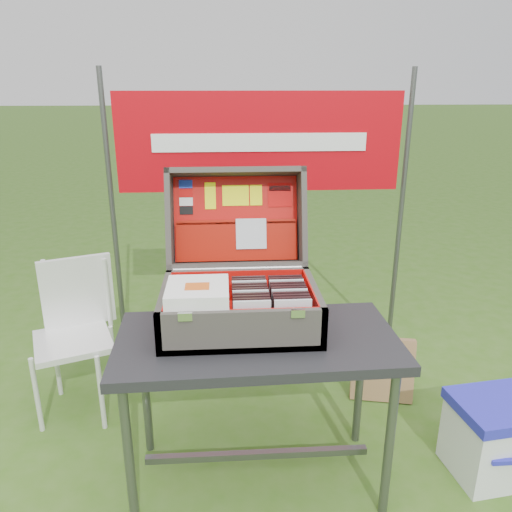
{
  "coord_description": "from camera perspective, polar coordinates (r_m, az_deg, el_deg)",
  "views": [
    {
      "loc": [
        -0.21,
        -1.75,
        1.61
      ],
      "look_at": [
        -0.09,
        0.1,
        0.97
      ],
      "focal_mm": 35.0,
      "sensor_mm": 36.0,
      "label": 1
    }
  ],
  "objects": [
    {
      "name": "ground",
      "position": [
        2.38,
        2.48,
        -23.4
      ],
      "size": [
        80.0,
        80.0,
        0.0
      ],
      "primitive_type": "plane",
      "color": "#376317",
      "rests_on": "ground"
    },
    {
      "name": "table",
      "position": [
        2.14,
        0.14,
        -17.28
      ],
      "size": [
        1.11,
        0.58,
        0.68
      ],
      "primitive_type": null,
      "rotation": [
        0.0,
        0.0,
        0.03
      ],
      "color": "#29292D",
      "rests_on": "ground"
    },
    {
      "name": "table_top",
      "position": [
        1.97,
        0.15,
        -9.73
      ],
      "size": [
        1.11,
        0.58,
        0.04
      ],
      "primitive_type": "cube",
      "rotation": [
        0.0,
        0.0,
        0.03
      ],
      "color": "#29292D",
      "rests_on": "ground"
    },
    {
      "name": "table_leg_fl",
      "position": [
        2.02,
        -14.33,
        -21.36
      ],
      "size": [
        0.04,
        0.04,
        0.64
      ],
      "primitive_type": "cylinder",
      "color": "#59595B",
      "rests_on": "ground"
    },
    {
      "name": "table_leg_fr",
      "position": [
        2.07,
        14.98,
        -20.13
      ],
      "size": [
        0.04,
        0.04,
        0.64
      ],
      "primitive_type": "cylinder",
      "color": "#59595B",
      "rests_on": "ground"
    },
    {
      "name": "table_leg_bl",
      "position": [
        2.35,
        -12.52,
        -14.68
      ],
      "size": [
        0.04,
        0.04,
        0.64
      ],
      "primitive_type": "cylinder",
      "color": "#59595B",
      "rests_on": "ground"
    },
    {
      "name": "table_leg_br",
      "position": [
        2.4,
        11.76,
        -13.86
      ],
      "size": [
        0.04,
        0.04,
        0.64
      ],
      "primitive_type": "cylinder",
      "color": "#59595B",
      "rests_on": "ground"
    },
    {
      "name": "table_brace",
      "position": [
        2.28,
        0.14,
        -21.75
      ],
      "size": [
        0.94,
        0.03,
        0.03
      ],
      "primitive_type": "cube",
      "color": "#59595B",
      "rests_on": "ground"
    },
    {
      "name": "suitcase",
      "position": [
        1.98,
        -1.98,
        0.09
      ],
      "size": [
        0.62,
        0.6,
        0.57
      ],
      "primitive_type": null,
      "color": "#49453F",
      "rests_on": "table"
    },
    {
      "name": "suitcase_base_bottom",
      "position": [
        2.03,
        -1.83,
        -7.71
      ],
      "size": [
        0.62,
        0.44,
        0.02
      ],
      "primitive_type": "cube",
      "color": "#49453F",
      "rests_on": "table_top"
    },
    {
      "name": "suitcase_base_wall_front",
      "position": [
        1.81,
        -1.61,
        -8.68
      ],
      "size": [
        0.62,
        0.02,
        0.17
      ],
      "primitive_type": "cube",
      "color": "#49453F",
      "rests_on": "table_top"
    },
    {
      "name": "suitcase_base_wall_back",
      "position": [
        2.19,
        -2.05,
        -3.59
      ],
      "size": [
        0.62,
        0.02,
        0.17
      ],
      "primitive_type": "cube",
      "color": "#49453F",
      "rests_on": "table_top"
    },
    {
      "name": "suitcase_base_wall_left",
      "position": [
        2.02,
        -10.39,
        -6.04
      ],
      "size": [
        0.02,
        0.44,
        0.17
      ],
      "primitive_type": "cube",
      "color": "#49453F",
      "rests_on": "table_top"
    },
    {
      "name": "suitcase_base_wall_right",
      "position": [
        2.03,
        6.61,
        -5.62
      ],
      "size": [
        0.02,
        0.44,
        0.17
      ],
      "primitive_type": "cube",
      "color": "#49453F",
      "rests_on": "table_top"
    },
    {
      "name": "suitcase_liner_floor",
      "position": [
        2.03,
        -1.84,
        -7.32
      ],
      "size": [
        0.57,
        0.39,
        0.01
      ],
      "primitive_type": "cube",
      "color": "red",
      "rests_on": "suitcase_base_bottom"
    },
    {
      "name": "suitcase_latch_left",
      "position": [
        1.78,
        -8.11,
        -6.89
      ],
      "size": [
        0.05,
        0.01,
        0.03
      ],
      "primitive_type": "cube",
      "color": "silver",
      "rests_on": "suitcase_base_wall_front"
    },
    {
      "name": "suitcase_latch_right",
      "position": [
        1.79,
        4.82,
        -6.56
      ],
      "size": [
        0.05,
        0.01,
        0.03
      ],
      "primitive_type": "cube",
      "color": "silver",
      "rests_on": "suitcase_base_wall_front"
    },
    {
      "name": "suitcase_hinge",
      "position": [
        2.17,
        -2.09,
        -1.45
      ],
      "size": [
        0.56,
        0.02,
        0.02
      ],
      "primitive_type": "cylinder",
      "rotation": [
        0.0,
        1.57,
        0.0
      ],
      "color": "silver",
      "rests_on": "suitcase_base_wall_back"
    },
    {
      "name": "suitcase_lid_back",
      "position": [
        2.32,
        -2.3,
        4.25
      ],
      "size": [
        0.62,
        0.15,
        0.43
      ],
      "primitive_type": "cube",
      "rotation": [
        -1.86,
        0.0,
        0.0
      ],
      "color": "#49453F",
      "rests_on": "suitcase_base_wall_back"
    },
    {
      "name": "suitcase_lid_rim_far",
      "position": [
        2.27,
        -2.37,
        9.6
      ],
      "size": [
        0.62,
        0.17,
        0.07
      ],
      "primitive_type": "cube",
      "rotation": [
        -1.86,
        0.0,
        0.0
      ],
      "color": "#49453F",
      "rests_on": "suitcase_lid_back"
    },
    {
      "name": "suitcase_lid_rim_near",
      "position": [
        2.26,
        -2.15,
        -1.0
      ],
      "size": [
        0.62,
        0.17,
        0.07
      ],
      "primitive_type": "cube",
      "rotation": [
        -1.86,
        0.0,
        0.0
      ],
      "color": "#49453F",
      "rests_on": "suitcase_lid_back"
    },
    {
      "name": "suitcase_lid_rim_left",
      "position": [
        2.27,
        -9.83,
        4.13
      ],
      "size": [
        0.02,
        0.29,
        0.47
      ],
      "primitive_type": "cube",
      "rotation": [
        -1.86,
        0.0,
        0.0
      ],
      "color": "#49453F",
      "rests_on": "suitcase_lid_back"
    },
    {
      "name": "suitcase_lid_rim_right",
      "position": [
        2.28,
        5.26,
        4.43
      ],
      "size": [
        0.02,
        0.29,
        0.47
      ],
      "primitive_type": "cube",
      "rotation": [
        -1.86,
        0.0,
        0.0
      ],
      "color": "#49453F",
      "rests_on": "suitcase_lid_back"
    },
    {
      "name": "suitcase_lid_liner",
      "position": [
        2.31,
        -2.29,
        4.27
      ],
      "size": [
        0.57,
        0.12,
        0.38
      ],
      "primitive_type": "cube",
      "rotation": [
        -1.86,
        0.0,
        0.0
      ],
      "color": "red",
      "rests_on": "suitcase_lid_back"
    },
    {
      "name": "suitcase_liner_wall_front",
      "position": [
        1.82,
        -1.64,
        -8.12
      ],
      "size": [
        0.57,
        0.01,
        0.14
      ],
      "primitive_type": "cube",
      "color": "red",
      "rests_on": "suitcase_base_bottom"
    },
    {
      "name": "suitcase_liner_wall_back",
      "position": [
        2.17,
        -2.04,
        -3.45
      ],
      "size": [
        0.57,
        0.01,
        0.14
      ],
      "primitive_type": "cube",
      "color": "red",
      "rests_on": "suitcase_base_bottom"
    },
    {
      "name": "suitcase_liner_wall_left",
      "position": [
        2.01,
        -9.98,
        -5.72
      ],
      "size": [
        0.01,
        0.39,
        0.14
      ],
      "primitive_type": "cube",
      "color": "red",
      "rests_on": "suitcase_base_bottom"
    },
    {
      "name": "suitcase_liner_wall_right",
      "position": [
        2.02,
        6.2,
        -5.33
      ],
      "size": [
        0.01,
        0.39,
        0.14
      ],
      "primitive_type": "cube",
      "color": "red",
      "rests_on": "suitcase_base_bottom"
    },
    {
      "name": "suitcase_lid_pocket",
      "position": [
        2.29,
        -2.23,
        1.69
      ],
      "size": [
        0.55,
        0.08,
        0.18
      ],
      "primitive_type": "cube",
      "rotation": [
        -1.86,
        0.0,
        0.0
      ],
      "color": "#920D02",
      "rests_on": "suitcase_lid_liner"
    },
    {
      "name": "suitcase_pocket_edge",
      "position": [
        2.28,
        -2.27,
        3.91
      ],
      "size": [
        0.54,
        0.02,
        0.02
      ],
      "primitive_type": "cube",
      "rotation": [
        -1.86,
        0.0,
        0.0
      ],
      "color": "#920D02",
      "rests_on": "suitcase_lid_pocket"
    },
    {
      "name": "suitcase_pocket_cd",
      "position": [
        2.27,
        -0.56,
        2.56
      ],
      "size": [
        0.14,
        0.05,
        0.14
      ],
      "primitive_type": "cube",
      "rotation": [
        -1.86,
        0.0,
        0.0
      ],
      "color": "silver",
      "rests_on": "suitcase_lid_pocket"
    },
    {
      "name": "lid_sticker_cc_a",
      "position": [
        2.32,
        -8.04,
        8.14
      ],
      "size": [
        0.06,
        0.01,
        0.04
      ],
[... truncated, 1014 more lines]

